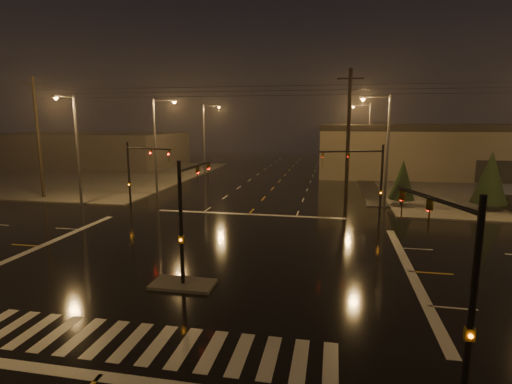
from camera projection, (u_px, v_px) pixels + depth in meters
The scene contains 20 objects.
ground at pixel (209, 258), 22.92m from camera, with size 140.00×140.00×0.00m, color black.
sidewalk_nw at pixel (73, 175), 57.57m from camera, with size 36.00×36.00×0.12m, color #44423C.
median_island at pixel (183, 284), 19.05m from camera, with size 3.00×1.60×0.15m, color #44423C.
crosswalk at pixel (131, 342), 14.23m from camera, with size 15.00×2.60×0.01m, color beige.
stop_bar_near at pixel (99, 376), 12.30m from camera, with size 16.00×0.50×0.01m, color beige.
stop_bar_far at pixel (249, 214), 33.55m from camera, with size 16.00×0.50×0.01m, color beige.
commercial_block at pixel (90, 149), 69.62m from camera, with size 30.00×18.00×5.60m, color #3D3736.
signal_mast_median at pixel (188, 205), 19.29m from camera, with size 0.25×4.59×6.00m.
signal_mast_ne at pixel (369, 174), 30.24m from camera, with size 4.84×1.86×6.00m.
signal_mast_nw at pixel (137, 168), 33.84m from camera, with size 4.84×1.86×6.00m.
signal_mast_se at pixel (455, 271), 10.91m from camera, with size 1.55×3.87×6.00m.
streetlight_1 at pixel (158, 140), 41.40m from camera, with size 2.77×0.32×10.00m.
streetlight_2 at pixel (206, 134), 56.85m from camera, with size 2.77×0.32×10.00m.
streetlight_3 at pixel (384, 143), 35.23m from camera, with size 2.77×0.32×10.00m.
streetlight_4 at pixel (367, 135), 54.55m from camera, with size 2.77×0.32×10.00m.
streetlight_5 at pixel (75, 143), 35.73m from camera, with size 0.32×2.77×10.00m.
utility_pole_0 at pixel (38, 137), 39.52m from camera, with size 2.20×0.32×12.00m.
utility_pole_1 at pixel (348, 140), 33.84m from camera, with size 2.20×0.32×12.00m.
conifer_0 at pixel (402, 180), 36.11m from camera, with size 2.29×2.29×4.28m.
conifer_1 at pixel (491, 177), 34.29m from camera, with size 2.90×2.90×5.23m.
Camera 1 is at (6.88, -20.96, 7.78)m, focal length 28.00 mm.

